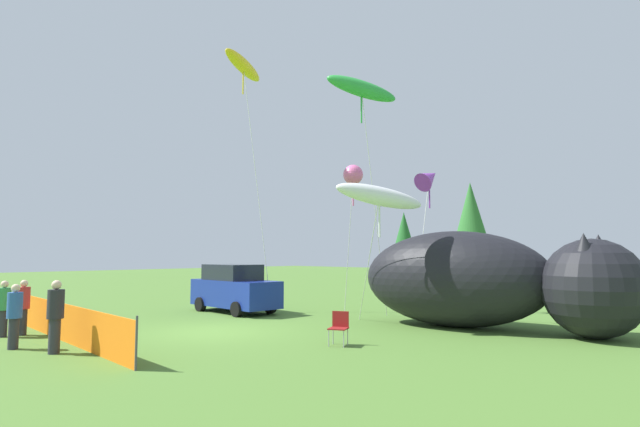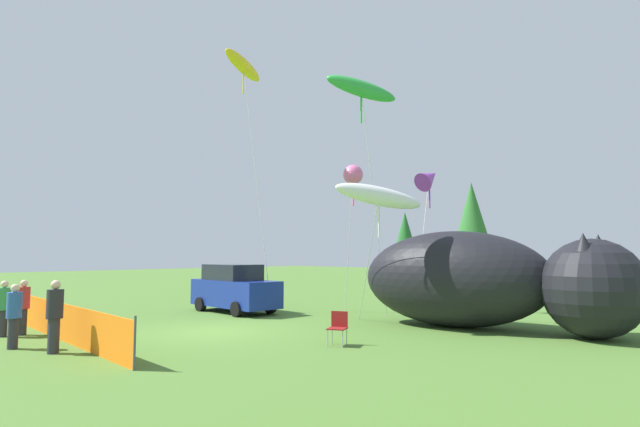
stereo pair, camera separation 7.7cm
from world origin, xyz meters
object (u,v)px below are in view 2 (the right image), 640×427
object	(u,v)px
spectator_in_blue_shirt	(14,313)
kite_white_ghost	(379,196)
spectator_in_black_shirt	(4,306)
kite_yellow_hero	(243,67)
kite_purple_delta	(429,178)
inflatable_cat	(483,283)
kite_pink_octopus	(353,175)
spectator_in_red_shirt	(23,305)
kite_green_fish	(361,89)
parked_car	(234,289)
folding_chair	(338,325)
spectator_in_white_shirt	(55,313)

from	to	relation	value
spectator_in_blue_shirt	kite_white_ghost	xyz separation A→B (m)	(4.90, 8.71, 3.30)
spectator_in_black_shirt	kite_yellow_hero	bearing A→B (deg)	95.53
kite_purple_delta	spectator_in_black_shirt	bearing A→B (deg)	-111.17
inflatable_cat	kite_yellow_hero	xyz separation A→B (m)	(-10.24, -1.82, 9.32)
inflatable_cat	kite_pink_octopus	xyz separation A→B (m)	(-5.89, 0.61, 4.19)
inflatable_cat	kite_pink_octopus	size ratio (longest dim) A/B	1.44
spectator_in_red_shirt	kite_yellow_hero	distance (m)	13.17
kite_purple_delta	kite_white_ghost	xyz separation A→B (m)	(1.71, -5.79, -1.40)
spectator_in_red_shirt	kite_green_fish	world-z (taller)	kite_green_fish
spectator_in_blue_shirt	kite_white_ghost	world-z (taller)	kite_white_ghost
parked_car	kite_pink_octopus	size ratio (longest dim) A/B	0.71
kite_white_ghost	kite_green_fish	bearing A→B (deg)	141.52
inflatable_cat	kite_purple_delta	bearing A→B (deg)	131.51
spectator_in_red_shirt	kite_purple_delta	bearing A→B (deg)	68.36
folding_chair	spectator_in_blue_shirt	world-z (taller)	spectator_in_blue_shirt
spectator_in_blue_shirt	kite_yellow_hero	bearing A→B (deg)	108.58
kite_purple_delta	kite_green_fish	xyz separation A→B (m)	(-0.22, -4.25, 2.89)
inflatable_cat	kite_purple_delta	xyz separation A→B (m)	(-3.86, 3.21, 4.14)
kite_pink_octopus	spectator_in_red_shirt	bearing A→B (deg)	-107.07
kite_pink_octopus	inflatable_cat	bearing A→B (deg)	-5.91
kite_purple_delta	kite_yellow_hero	size ratio (longest dim) A/B	0.55
folding_chair	kite_green_fish	distance (m)	9.35
spectator_in_blue_shirt	parked_car	bearing A→B (deg)	106.00
folding_chair	kite_purple_delta	bearing A→B (deg)	169.78
spectator_in_red_shirt	kite_pink_octopus	world-z (taller)	kite_pink_octopus
inflatable_cat	kite_white_ghost	xyz separation A→B (m)	(-2.16, -2.58, 2.74)
kite_white_ghost	spectator_in_blue_shirt	bearing A→B (deg)	-119.33
spectator_in_blue_shirt	kite_purple_delta	xyz separation A→B (m)	(3.19, 14.50, 4.70)
kite_yellow_hero	spectator_in_red_shirt	bearing A→B (deg)	-83.78
folding_chair	kite_pink_octopus	size ratio (longest dim) A/B	0.14
parked_car	inflatable_cat	world-z (taller)	inflatable_cat
kite_purple_delta	kite_pink_octopus	world-z (taller)	kite_purple_delta
spectator_in_white_shirt	folding_chair	bearing A→B (deg)	53.01
spectator_in_red_shirt	kite_white_ghost	bearing A→B (deg)	47.88
folding_chair	kite_yellow_hero	world-z (taller)	kite_yellow_hero
inflatable_cat	spectator_in_blue_shirt	world-z (taller)	inflatable_cat
inflatable_cat	spectator_in_black_shirt	world-z (taller)	inflatable_cat
kite_yellow_hero	kite_green_fish	distance (m)	6.61
spectator_in_white_shirt	parked_car	bearing A→B (deg)	115.22
spectator_in_white_shirt	kite_yellow_hero	size ratio (longest dim) A/B	0.16
kite_white_ghost	kite_yellow_hero	bearing A→B (deg)	174.62
spectator_in_black_shirt	parked_car	bearing A→B (deg)	91.18
folding_chair	spectator_in_black_shirt	xyz separation A→B (m)	(-7.84, -5.74, 0.36)
parked_car	spectator_in_black_shirt	size ratio (longest dim) A/B	2.68
parked_car	kite_yellow_hero	size ratio (longest dim) A/B	0.38
kite_yellow_hero	kite_pink_octopus	world-z (taller)	kite_yellow_hero
kite_yellow_hero	kite_white_ghost	world-z (taller)	kite_yellow_hero
inflatable_cat	spectator_in_red_shirt	xyz separation A→B (m)	(-9.29, -10.47, -0.57)
folding_chair	kite_green_fish	world-z (taller)	kite_green_fish
parked_car	spectator_in_blue_shirt	distance (m)	8.97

